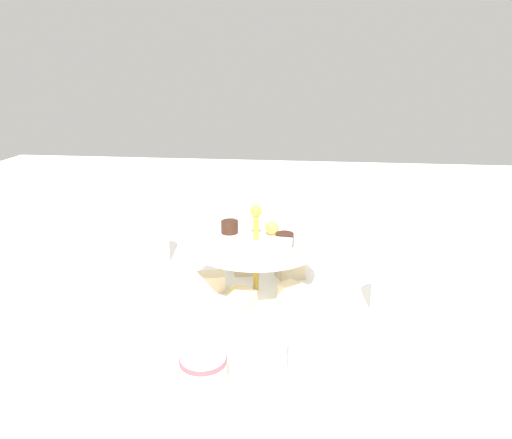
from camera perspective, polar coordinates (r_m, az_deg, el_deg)
name	(u,v)px	position (r m, az deg, el deg)	size (l,w,h in m)	color
ground_plane	(256,294)	(0.83, 0.00, -9.21)	(2.40, 2.40, 0.00)	white
tiered_serving_stand	(256,271)	(0.81, -0.01, -6.37)	(0.27, 0.27, 0.17)	white
water_glass_tall_right	(151,237)	(0.95, -12.78, -2.10)	(0.07, 0.07, 0.11)	silver
water_glass_short_left	(314,357)	(0.61, 7.22, -16.48)	(0.06, 0.06, 0.08)	silver
teacup_with_saucer	(204,375)	(0.60, -6.44, -18.49)	(0.09, 0.09, 0.05)	white
butter_knife_left	(307,238)	(1.09, 6.25, -2.24)	(0.17, 0.01, 0.00)	silver
butter_knife_right	(78,342)	(0.75, -21.12, -13.91)	(0.17, 0.01, 0.00)	silver
water_glass_mid_back	(391,288)	(0.79, 16.26, -8.06)	(0.06, 0.06, 0.09)	silver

